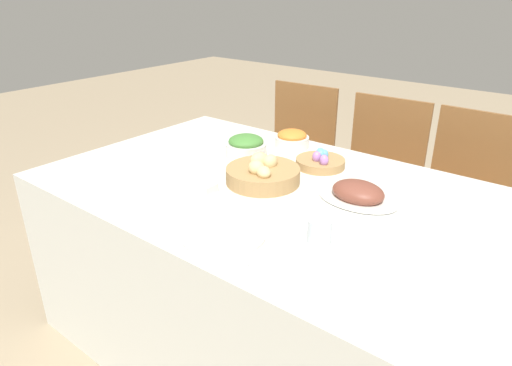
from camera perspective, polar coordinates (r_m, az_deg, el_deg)
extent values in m
plane|color=tan|center=(2.15, 2.03, -19.34)|extent=(12.00, 12.00, 0.00)
cube|color=silver|center=(1.91, 2.19, -11.00)|extent=(1.81, 1.11, 0.76)
cylinder|color=brown|center=(2.79, -1.84, -2.79)|extent=(0.03, 0.03, 0.45)
cylinder|color=brown|center=(2.60, 5.06, -4.99)|extent=(0.03, 0.03, 0.45)
cylinder|color=brown|center=(3.07, 2.48, -0.12)|extent=(0.03, 0.03, 0.45)
cylinder|color=brown|center=(2.90, 8.94, -1.91)|extent=(0.03, 0.03, 0.45)
cube|color=brown|center=(2.74, 3.79, 2.04)|extent=(0.44, 0.44, 0.02)
cube|color=brown|center=(2.83, 6.07, 7.70)|extent=(0.42, 0.04, 0.45)
cylinder|color=brown|center=(2.52, 7.58, -6.11)|extent=(0.03, 0.03, 0.45)
cylinder|color=brown|center=(2.39, 15.80, -8.70)|extent=(0.03, 0.03, 0.45)
cylinder|color=brown|center=(2.83, 11.45, -2.86)|extent=(0.03, 0.03, 0.45)
cylinder|color=brown|center=(2.71, 18.84, -4.96)|extent=(0.03, 0.03, 0.45)
cube|color=brown|center=(2.50, 13.93, -0.86)|extent=(0.43, 0.43, 0.02)
cube|color=brown|center=(2.59, 16.22, 5.37)|extent=(0.42, 0.03, 0.45)
cylinder|color=brown|center=(2.38, 16.71, -8.99)|extent=(0.03, 0.03, 0.45)
cylinder|color=brown|center=(2.29, 25.67, -11.93)|extent=(0.03, 0.03, 0.45)
cylinder|color=brown|center=(2.70, 20.20, -5.35)|extent=(0.03, 0.03, 0.45)
cylinder|color=brown|center=(2.62, 28.10, -7.76)|extent=(0.03, 0.03, 0.45)
cube|color=brown|center=(2.38, 23.57, -3.59)|extent=(0.44, 0.44, 0.02)
cube|color=brown|center=(2.47, 25.93, 2.96)|extent=(0.42, 0.03, 0.45)
cylinder|color=#AD8451|center=(1.75, 0.87, 0.98)|extent=(0.29, 0.29, 0.06)
ellipsoid|color=#E0C184|center=(1.67, 0.96, 1.35)|extent=(0.09, 0.09, 0.04)
ellipsoid|color=#E0C184|center=(1.70, 0.05, 1.93)|extent=(0.08, 0.08, 0.06)
ellipsoid|color=#E0C184|center=(1.77, 1.79, 2.63)|extent=(0.07, 0.08, 0.06)
ellipsoid|color=#E0C184|center=(1.77, 0.38, 2.86)|extent=(0.07, 0.09, 0.06)
cylinder|color=#AD8451|center=(1.93, 8.03, 2.52)|extent=(0.21, 0.21, 0.03)
ellipsoid|color=#B27AD1|center=(1.86, 8.50, 2.82)|extent=(0.04, 0.04, 0.05)
ellipsoid|color=#B27AD1|center=(1.89, 7.60, 3.27)|extent=(0.04, 0.04, 0.05)
ellipsoid|color=#60B2E0|center=(1.93, 8.05, 3.69)|extent=(0.04, 0.04, 0.05)
ellipsoid|color=#60B2E0|center=(1.92, 8.50, 3.50)|extent=(0.04, 0.04, 0.05)
ellipsoid|color=#60B2E0|center=(1.91, 8.09, 3.50)|extent=(0.04, 0.04, 0.05)
ellipsoid|color=#B27AD1|center=(1.92, 8.09, 3.44)|extent=(0.03, 0.03, 0.04)
ellipsoid|color=silver|center=(1.66, 12.56, -1.93)|extent=(0.29, 0.21, 0.01)
ellipsoid|color=brown|center=(1.65, 12.64, -1.11)|extent=(0.19, 0.14, 0.08)
cylinder|color=silver|center=(2.14, 4.50, 5.14)|extent=(0.16, 0.16, 0.05)
ellipsoid|color=orange|center=(2.13, 4.53, 6.00)|extent=(0.14, 0.14, 0.05)
cylinder|color=silver|center=(2.03, -1.25, 4.24)|extent=(0.18, 0.18, 0.06)
ellipsoid|color=#478438|center=(2.02, -1.26, 5.26)|extent=(0.16, 0.16, 0.05)
cylinder|color=silver|center=(1.40, -4.08, -6.47)|extent=(0.26, 0.26, 0.01)
cube|color=silver|center=(1.50, -8.50, -4.63)|extent=(0.01, 0.16, 0.00)
cube|color=silver|center=(1.32, 1.01, -8.70)|extent=(0.01, 0.16, 0.00)
cube|color=silver|center=(1.30, 2.07, -9.14)|extent=(0.01, 0.16, 0.00)
cylinder|color=silver|center=(1.37, 7.96, -5.99)|extent=(0.07, 0.07, 0.07)
cube|color=silver|center=(1.70, -6.73, -0.48)|extent=(0.10, 0.06, 0.03)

